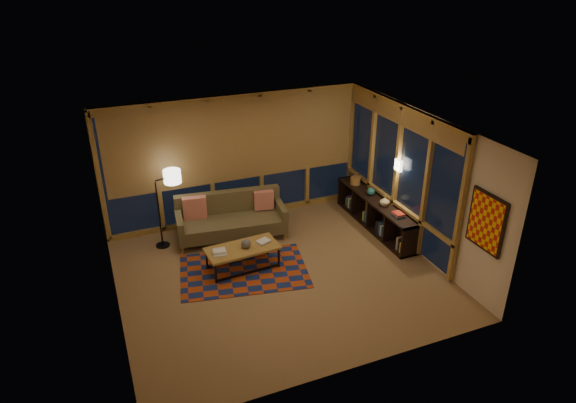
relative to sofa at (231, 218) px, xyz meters
name	(u,v)px	position (x,y,z in m)	size (l,w,h in m)	color
floor	(280,275)	(0.39, -1.63, -0.44)	(5.50, 5.00, 0.01)	#A07F4C
ceiling	(278,130)	(0.39, -1.63, 2.26)	(5.50, 5.00, 0.01)	white
walls	(279,208)	(0.39, -1.63, 0.91)	(5.51, 5.01, 2.70)	beige
window_wall_back	(236,159)	(0.39, 0.80, 0.91)	(5.30, 0.16, 2.60)	#B2873C
window_wall_right	(396,172)	(3.07, -1.03, 0.91)	(0.16, 3.70, 2.60)	#B2873C
wall_art	(486,222)	(3.10, -3.48, 1.01)	(0.06, 0.74, 0.94)	red
wall_sconce	(398,165)	(3.01, -1.18, 1.11)	(0.12, 0.18, 0.22)	white
sofa	(231,218)	(0.00, 0.00, 0.00)	(2.13, 0.86, 0.87)	brown
pillow_left	(195,208)	(-0.65, 0.28, 0.23)	(0.46, 0.15, 0.46)	red
pillow_right	(264,201)	(0.73, 0.10, 0.20)	(0.40, 0.13, 0.40)	red
area_rug	(244,271)	(-0.16, -1.26, -0.43)	(2.26, 1.50, 0.01)	#A63C13
coffee_table	(243,258)	(-0.14, -1.16, -0.22)	(1.31, 0.60, 0.44)	#B2873C
book_stack_a	(220,252)	(-0.57, -1.21, 0.03)	(0.23, 0.18, 0.07)	silver
book_stack_b	(264,241)	(0.27, -1.14, 0.03)	(0.25, 0.20, 0.05)	silver
ceramic_pot	(246,243)	(-0.07, -1.19, 0.09)	(0.17, 0.17, 0.17)	black
floor_lamp	(159,211)	(-1.35, 0.20, 0.33)	(0.51, 0.33, 1.52)	black
bookshelf	(375,213)	(2.88, -0.72, -0.11)	(0.40, 2.58, 0.65)	black
basket	(355,181)	(2.86, 0.13, 0.29)	(0.22, 0.22, 0.16)	#A06736
teal_bowl	(371,191)	(2.88, -0.50, 0.29)	(0.17, 0.17, 0.17)	#206162
vase	(385,201)	(2.88, -1.03, 0.31)	(0.19, 0.19, 0.20)	#C3B288
shelf_book_stack	(398,215)	(2.88, -1.52, 0.24)	(0.17, 0.24, 0.07)	silver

